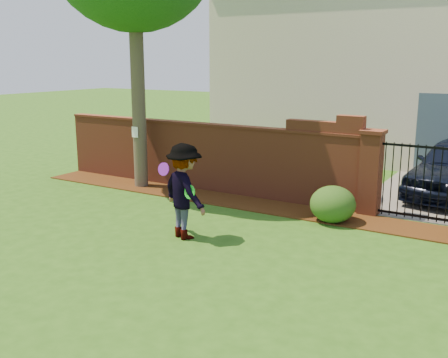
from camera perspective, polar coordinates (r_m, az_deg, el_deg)
The scene contains 11 objects.
ground at distance 9.65m, azimuth -5.51°, elevation -7.56°, with size 80.00×80.00×0.01m, color #295515.
mulch_bed at distance 12.79m, azimuth 0.00°, elevation -2.26°, with size 11.10×1.08×0.03m, color #371C0A.
brick_wall at distance 13.69m, azimuth -2.35°, elevation 2.65°, with size 8.70×0.31×2.16m.
pillar_left at distance 11.87m, azimuth 15.68°, elevation 0.73°, with size 0.50×0.50×1.88m.
iron_gate at distance 11.66m, azimuth 20.84°, elevation -0.37°, with size 1.78×0.03×1.60m.
house at distance 19.72m, azimuth 18.60°, elevation 11.67°, with size 12.40×6.40×6.30m.
paper_notice at distance 13.94m, azimuth -9.67°, elevation 5.05°, with size 0.20×0.01×0.28m, color white.
shrub_left at distance 11.22m, azimuth 11.74°, elevation -2.71°, with size 0.96×0.96×0.78m, color #1B4815.
man at distance 9.94m, azimuth -4.52°, elevation -1.37°, with size 1.18×0.68×1.83m, color gray.
frisbee_purple at distance 10.02m, azimuth -6.57°, elevation 1.08°, with size 0.25×0.25×0.02m, color purple.
frisbee_green at distance 9.64m, azimuth -3.76°, elevation -1.42°, with size 0.26×0.26×0.02m, color green.
Camera 1 is at (5.45, -7.22, 3.36)m, focal length 42.05 mm.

